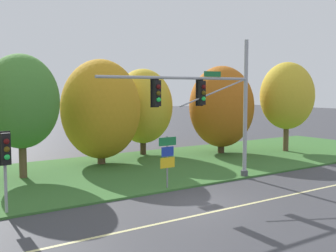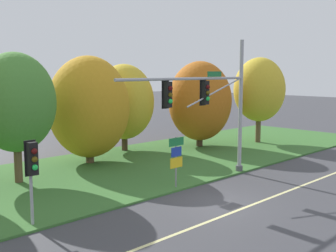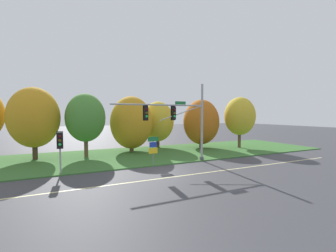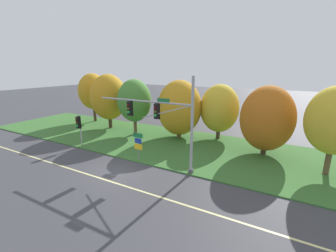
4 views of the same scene
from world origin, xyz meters
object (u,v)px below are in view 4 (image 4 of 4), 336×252
Objects in this scene: tree_left_of_mast at (109,97)px; tree_furthest_back at (336,121)px; route_sign_post at (138,143)px; tree_behind_signpost at (134,101)px; tree_nearest_road at (93,91)px; traffic_signal_mast at (163,117)px; tree_right_far at (267,119)px; pedestrian_signal_near_kerb at (79,124)px; tree_tall_centre at (219,108)px; tree_mid_verge at (179,108)px.

tree_left_of_mast reaches higher than tree_furthest_back.
route_sign_post is 8.62m from tree_behind_signpost.
traffic_signal_mast is at bearing -27.63° from tree_nearest_road.
traffic_signal_mast is 1.40× the size of tree_right_far.
tree_behind_signpost reaches higher than pedestrian_signal_near_kerb.
tree_left_of_mast is at bearing 174.45° from tree_furthest_back.
pedestrian_signal_near_kerb is 1.27× the size of route_sign_post.
tree_nearest_road is 1.15× the size of tree_tall_centre.
route_sign_post is 0.35× the size of tree_nearest_road.
tree_tall_centre is (4.39, 9.57, 1.93)m from route_sign_post.
tree_tall_centre is (1.76, 9.69, -0.68)m from traffic_signal_mast.
tree_mid_verge is (10.13, 0.69, -0.67)m from tree_left_of_mast.
tree_mid_verge is 0.98× the size of tree_furthest_back.
traffic_signal_mast is 14.52m from tree_left_of_mast.
tree_left_of_mast is 1.11× the size of tree_right_far.
traffic_signal_mast is 10.35m from pedestrian_signal_near_kerb.
route_sign_post is (-2.63, 0.12, -2.62)m from traffic_signal_mast.
traffic_signal_mast is 19.65m from tree_nearest_road.
traffic_signal_mast is 1.26× the size of tree_nearest_road.
tree_tall_centre is at bearing 153.04° from tree_right_far.
tree_nearest_road reaches higher than tree_tall_centre.
pedestrian_signal_near_kerb is 7.74m from tree_left_of_mast.
tree_mid_verge reaches higher than route_sign_post.
tree_mid_verge is (0.19, 7.83, 1.92)m from route_sign_post.
tree_behind_signpost is at bearing -178.14° from tree_right_far.
tree_mid_verge is 9.48m from tree_right_far.
tree_right_far is at bearing -0.70° from tree_left_of_mast.
tree_tall_centre is 11.14m from tree_furthest_back.
tree_right_far is 0.95× the size of tree_furthest_back.
tree_behind_signpost is (9.62, -2.57, -0.39)m from tree_nearest_road.
pedestrian_signal_near_kerb is (-10.18, 0.14, -1.88)m from traffic_signal_mast.
pedestrian_signal_near_kerb is at bearing -167.77° from tree_furthest_back.
tree_mid_verge is at bearing 14.72° from tree_behind_signpost.
tree_right_far is at bearing 156.06° from tree_furthest_back.
traffic_signal_mast reaches higher than pedestrian_signal_near_kerb.
traffic_signal_mast reaches higher than tree_mid_verge.
tree_behind_signpost is at bearing 139.96° from traffic_signal_mast.
traffic_signal_mast reaches higher than tree_left_of_mast.
tree_nearest_road reaches higher than tree_right_far.
tree_behind_signpost is 19.65m from tree_furthest_back.
tree_left_of_mast is at bearing -170.38° from tree_tall_centre.
tree_behind_signpost is at bearing 69.56° from pedestrian_signal_near_kerb.
tree_mid_verge is at bearing 45.26° from pedestrian_signal_near_kerb.
tree_behind_signpost is at bearing -14.94° from tree_nearest_road.
tree_nearest_road reaches higher than pedestrian_signal_near_kerb.
traffic_signal_mast is at bearing -30.02° from tree_left_of_mast.
tree_furthest_back is at bearing -23.94° from tree_right_far.
tree_behind_signpost is 5.57m from tree_mid_verge.
tree_furthest_back reaches higher than tree_tall_centre.
traffic_signal_mast is 10.17m from tree_behind_signpost.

